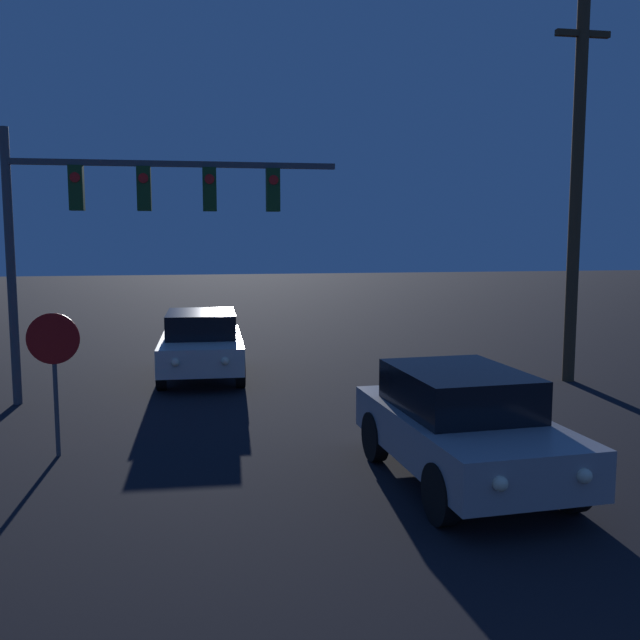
% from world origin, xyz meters
% --- Properties ---
extents(car_near, '(2.18, 4.24, 1.59)m').
position_xyz_m(car_near, '(1.49, 8.30, 0.84)').
color(car_near, '#99999E').
rests_on(car_near, ground_plane).
extents(car_far, '(2.05, 4.19, 1.59)m').
position_xyz_m(car_far, '(-2.01, 16.41, 0.84)').
color(car_far, beige).
rests_on(car_far, ground_plane).
extents(traffic_signal_mast, '(6.73, 0.30, 5.58)m').
position_xyz_m(traffic_signal_mast, '(-3.53, 14.30, 3.97)').
color(traffic_signal_mast, '#4C4C51').
rests_on(traffic_signal_mast, ground_plane).
extents(stop_sign, '(0.80, 0.07, 2.27)m').
position_xyz_m(stop_sign, '(-4.33, 10.53, 1.60)').
color(stop_sign, '#4C4C51').
rests_on(stop_sign, ground_plane).
extents(utility_pole, '(1.29, 0.28, 8.83)m').
position_xyz_m(utility_pole, '(6.57, 14.43, 4.54)').
color(utility_pole, '#4C3823').
rests_on(utility_pole, ground_plane).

